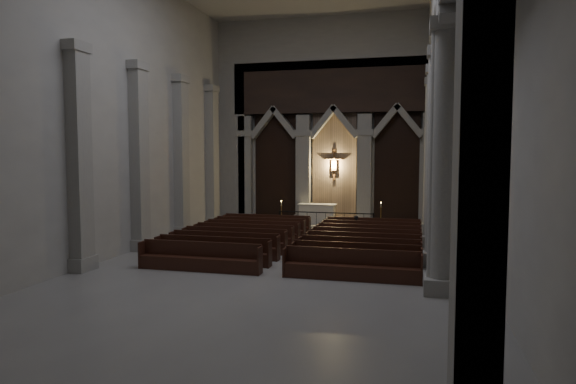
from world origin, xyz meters
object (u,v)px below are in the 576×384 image
object	(u,v)px
altar	(317,213)
pews	(300,245)
altar_rail	(326,218)
worshipper	(356,228)
candle_stand_left	(281,221)
candle_stand_right	(381,224)

from	to	relation	value
altar	pews	bearing A→B (deg)	-84.28
altar_rail	worshipper	xyz separation A→B (m)	(1.95, -2.50, -0.10)
altar_rail	altar	bearing A→B (deg)	114.19
altar	worshipper	distance (m)	5.12
candle_stand_left	candle_stand_right	size ratio (longest dim) A/B	0.99
altar	candle_stand_left	bearing A→B (deg)	-132.96
worshipper	altar	bearing A→B (deg)	98.17
candle_stand_left	candle_stand_right	bearing A→B (deg)	3.56
altar	candle_stand_right	size ratio (longest dim) A/B	1.38
worshipper	altar_rail	bearing A→B (deg)	103.48
candle_stand_left	altar_rail	bearing A→B (deg)	-0.46
candle_stand_left	altar	bearing A→B (deg)	47.04
candle_stand_right	candle_stand_left	bearing A→B (deg)	-176.44
altar_rail	worshipper	world-z (taller)	worshipper
pews	worshipper	xyz separation A→B (m)	(1.95, 3.81, 0.24)
worshipper	pews	bearing A→B (deg)	-141.66
altar	candle_stand_left	distance (m)	2.46
altar	altar_rail	xyz separation A→B (m)	(0.81, -1.81, -0.02)
altar	candle_stand_right	bearing A→B (deg)	-21.32
altar_rail	candle_stand_left	xyz separation A→B (m)	(-2.48, 0.02, -0.25)
candle_stand_left	pews	world-z (taller)	candle_stand_left
candle_stand_right	worshipper	bearing A→B (deg)	-108.64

